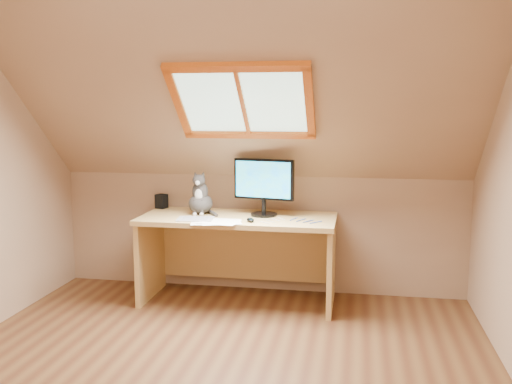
# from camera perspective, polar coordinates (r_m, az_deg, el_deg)

# --- Properties ---
(ground) EXTENTS (3.50, 3.50, 0.00)m
(ground) POSITION_cam_1_polar(r_m,az_deg,el_deg) (3.51, -4.80, -18.31)
(ground) COLOR brown
(ground) RESTS_ON ground
(room_shell) EXTENTS (3.52, 3.52, 2.41)m
(room_shell) POSITION_cam_1_polar(r_m,az_deg,el_deg) (3.05, -5.58, 5.59)
(room_shell) COLOR tan
(room_shell) RESTS_ON ground
(desk) EXTENTS (1.56, 0.68, 0.71)m
(desk) POSITION_cam_1_polar(r_m,az_deg,el_deg) (4.70, -1.63, -4.93)
(desk) COLOR tan
(desk) RESTS_ON ground
(monitor) EXTENTS (0.50, 0.21, 0.46)m
(monitor) POSITION_cam_1_polar(r_m,az_deg,el_deg) (4.57, 0.78, 0.88)
(monitor) COLOR black
(monitor) RESTS_ON desk
(cat) EXTENTS (0.21, 0.25, 0.36)m
(cat) POSITION_cam_1_polar(r_m,az_deg,el_deg) (4.69, -5.59, -0.64)
(cat) COLOR #423D3A
(cat) RESTS_ON desk
(desk_speaker) EXTENTS (0.11, 0.11, 0.12)m
(desk_speaker) POSITION_cam_1_polar(r_m,az_deg,el_deg) (5.01, -9.43, -0.92)
(desk_speaker) COLOR black
(desk_speaker) RESTS_ON desk
(graphics_tablet) EXTENTS (0.30, 0.23, 0.01)m
(graphics_tablet) POSITION_cam_1_polar(r_m,az_deg,el_deg) (4.47, -6.08, -2.71)
(graphics_tablet) COLOR #B2B2B7
(graphics_tablet) RESTS_ON desk
(mouse) EXTENTS (0.09, 0.11, 0.03)m
(mouse) POSITION_cam_1_polar(r_m,az_deg,el_deg) (4.37, -0.57, -2.81)
(mouse) COLOR black
(mouse) RESTS_ON desk
(papers) EXTENTS (0.35, 0.30, 0.01)m
(papers) POSITION_cam_1_polar(r_m,az_deg,el_deg) (4.36, -3.93, -2.99)
(papers) COLOR white
(papers) RESTS_ON desk
(cables) EXTENTS (0.51, 0.26, 0.01)m
(cables) POSITION_cam_1_polar(r_m,az_deg,el_deg) (4.40, 3.64, -2.87)
(cables) COLOR silver
(cables) RESTS_ON desk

